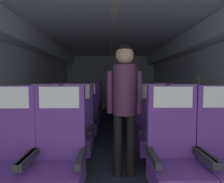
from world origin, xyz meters
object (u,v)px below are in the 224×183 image
at_px(seat_a_left_aisle, 58,160).
at_px(seat_b_left_aisle, 76,131).
at_px(seat_d_left_window, 71,111).
at_px(seat_b_left_window, 44,132).
at_px(seat_d_right_aisle, 154,110).
at_px(seat_e_right_aisle, 146,105).
at_px(seat_c_left_aisle, 85,118).
at_px(seat_d_right_window, 134,110).
at_px(seat_b_right_aisle, 185,131).
at_px(seat_e_left_aisle, 93,105).
at_px(seat_c_left_window, 60,118).
at_px(seat_e_left_window, 77,105).
at_px(seat_a_left_window, 6,160).
at_px(seat_e_right_window, 130,105).
at_px(flight_attendant, 124,95).
at_px(seat_c_right_window, 141,118).
at_px(seat_a_right_window, 175,158).
at_px(seat_c_right_aisle, 165,118).
at_px(seat_d_left_aisle, 90,111).
at_px(seat_b_right_window, 153,131).

distance_m(seat_a_left_aisle, seat_b_left_aisle, 0.90).
xyz_separation_m(seat_b_left_aisle, seat_d_left_window, (-0.45, 1.75, 0.00)).
bearing_deg(seat_b_left_window, seat_d_right_aisle, 41.81).
height_order(seat_d_left_window, seat_e_right_aisle, same).
height_order(seat_c_left_aisle, seat_d_right_window, same).
height_order(seat_b_left_aisle, seat_d_right_window, same).
height_order(seat_b_right_aisle, seat_e_right_aisle, same).
bearing_deg(seat_e_left_aisle, seat_d_right_aisle, -30.03).
xyz_separation_m(seat_c_left_window, seat_e_left_window, (0.01, 1.77, 0.00)).
bearing_deg(seat_a_left_window, seat_c_left_window, 90.02).
distance_m(seat_b_right_aisle, seat_d_right_aisle, 1.78).
bearing_deg(seat_e_right_window, seat_d_left_window, -148.90).
relative_size(seat_d_left_window, flight_attendant, 0.70).
height_order(seat_b_right_aisle, seat_e_left_aisle, same).
xyz_separation_m(seat_a_left_window, seat_d_right_aisle, (2.00, 2.68, 0.00)).
height_order(seat_a_left_window, seat_b_right_aisle, same).
relative_size(seat_d_left_window, seat_e_left_window, 1.00).
bearing_deg(flight_attendant, seat_c_right_window, 49.82).
relative_size(seat_d_left_window, seat_d_right_window, 1.00).
relative_size(seat_a_left_window, seat_a_right_window, 1.00).
xyz_separation_m(seat_b_right_aisle, seat_c_right_aisle, (-0.01, 0.87, 0.00)).
relative_size(seat_c_left_window, seat_e_right_window, 1.00).
bearing_deg(seat_b_left_window, seat_e_right_aisle, 53.32).
bearing_deg(seat_e_left_window, seat_a_left_aisle, -82.77).
relative_size(seat_c_right_aisle, seat_d_left_aisle, 1.00).
height_order(seat_c_right_window, seat_e_left_window, same).
xyz_separation_m(seat_a_right_window, seat_d_right_window, (-0.00, 2.66, 0.00)).
height_order(seat_b_left_aisle, seat_d_right_aisle, same).
bearing_deg(seat_b_left_aisle, seat_b_right_window, -0.64).
xyz_separation_m(seat_c_left_window, seat_d_right_window, (1.52, 0.88, 0.00)).
height_order(seat_b_left_window, seat_d_right_window, same).
bearing_deg(seat_a_left_aisle, seat_e_right_aisle, 66.72).
xyz_separation_m(seat_a_right_window, seat_e_left_window, (-1.52, 3.55, 0.00)).
height_order(seat_a_right_window, seat_d_right_aisle, same).
bearing_deg(seat_c_left_aisle, seat_b_right_aisle, -30.08).
distance_m(seat_b_right_window, seat_c_right_window, 0.89).
height_order(seat_b_left_aisle, seat_b_right_aisle, same).
xyz_separation_m(seat_c_right_window, seat_d_right_window, (-0.01, 0.89, 0.00)).
height_order(seat_c_right_window, flight_attendant, flight_attendant).
distance_m(seat_a_left_aisle, seat_e_right_window, 3.72).
height_order(seat_d_left_aisle, seat_d_right_aisle, same).
bearing_deg(seat_a_left_aisle, seat_b_right_aisle, 30.13).
height_order(seat_a_left_aisle, seat_d_right_window, same).
distance_m(seat_d_left_window, seat_e_right_aisle, 2.17).
bearing_deg(seat_e_right_window, seat_a_left_window, -113.18).
height_order(seat_d_left_window, flight_attendant, flight_attendant).
distance_m(seat_a_right_window, seat_b_left_window, 1.75).
height_order(seat_a_right_window, seat_d_left_aisle, same).
bearing_deg(seat_b_right_aisle, seat_d_left_aisle, 130.79).
xyz_separation_m(seat_b_left_aisle, seat_d_right_window, (1.06, 1.77, 0.00)).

